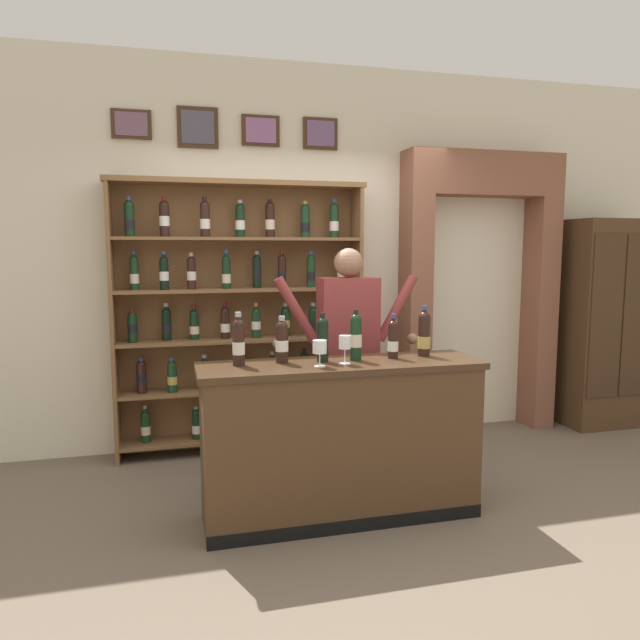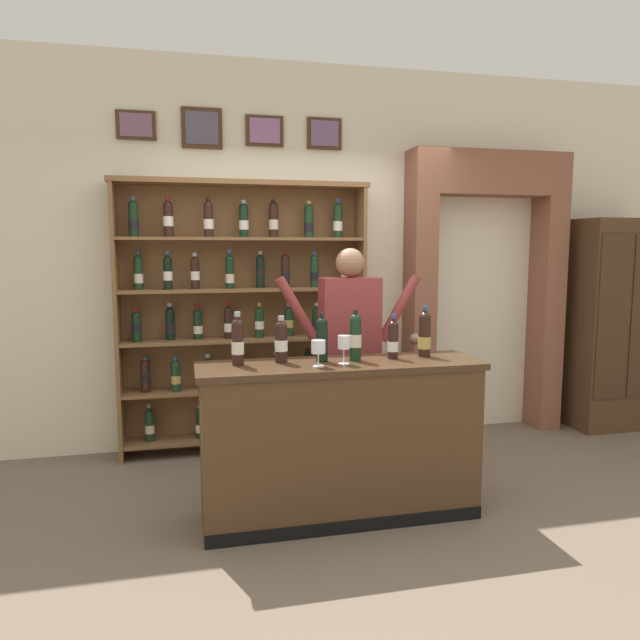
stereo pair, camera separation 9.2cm
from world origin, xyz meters
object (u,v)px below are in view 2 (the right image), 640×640
object	(u,v)px
tasting_bottle_grappa	(355,336)
tasting_counter	(340,440)
shopkeeper	(349,338)
wine_glass_right	(344,344)
tasting_bottle_super_tuscan	(322,339)
wine_glass_left	(318,348)
wine_shelf	(244,310)
tasting_bottle_riserva	(425,334)
tasting_bottle_bianco	(281,340)
tasting_bottle_prosecco	(238,341)
side_cabinet	(612,325)
tasting_bottle_chianti	(393,339)

from	to	relation	value
tasting_bottle_grappa	tasting_counter	bearing A→B (deg)	-158.85
tasting_counter	shopkeeper	bearing A→B (deg)	69.00
tasting_counter	wine_glass_right	bearing A→B (deg)	-82.30
tasting_bottle_super_tuscan	tasting_counter	bearing A→B (deg)	-28.81
wine_glass_right	wine_glass_left	xyz separation A→B (m)	(-0.17, -0.04, -0.01)
wine_shelf	wine_glass_right	xyz separation A→B (m)	(0.45, -1.46, -0.06)
wine_glass_right	tasting_counter	bearing A→B (deg)	97.70
wine_shelf	tasting_bottle_riserva	world-z (taller)	wine_shelf
tasting_counter	shopkeeper	size ratio (longest dim) A/B	1.04
tasting_bottle_bianco	wine_glass_left	bearing A→B (deg)	-43.45
tasting_bottle_prosecco	tasting_bottle_grappa	bearing A→B (deg)	-1.71
tasting_bottle_grappa	shopkeeper	bearing A→B (deg)	77.59
tasting_bottle_super_tuscan	shopkeeper	bearing A→B (deg)	58.62
tasting_bottle_prosecco	wine_glass_left	xyz separation A→B (m)	(0.45, -0.16, -0.03)
tasting_counter	tasting_bottle_riserva	size ratio (longest dim) A/B	5.34
tasting_counter	tasting_bottle_riserva	bearing A→B (deg)	7.55
tasting_bottle_riserva	wine_glass_right	size ratio (longest dim) A/B	1.88
tasting_bottle_prosecco	side_cabinet	bearing A→B (deg)	18.27
tasting_bottle_riserva	wine_glass_left	world-z (taller)	tasting_bottle_riserva
tasting_bottle_bianco	tasting_bottle_riserva	size ratio (longest dim) A/B	0.88
side_cabinet	tasting_bottle_super_tuscan	bearing A→B (deg)	-158.78
wine_glass_right	wine_glass_left	distance (m)	0.17
shopkeeper	tasting_bottle_grappa	distance (m)	0.58
tasting_bottle_chianti	wine_glass_right	distance (m)	0.37
wine_shelf	wine_glass_right	size ratio (longest dim) A/B	12.67
tasting_bottle_grappa	tasting_bottle_prosecco	bearing A→B (deg)	178.29
tasting_bottle_super_tuscan	tasting_bottle_grappa	size ratio (longest dim) A/B	0.95
wine_shelf	side_cabinet	world-z (taller)	wine_shelf
shopkeeper	tasting_bottle_riserva	distance (m)	0.63
tasting_bottle_prosecco	wine_glass_right	bearing A→B (deg)	-10.61
wine_glass_right	wine_glass_left	world-z (taller)	wine_glass_right
wine_shelf	shopkeeper	bearing A→B (deg)	-50.51
side_cabinet	wine_glass_left	distance (m)	3.37
side_cabinet	shopkeeper	world-z (taller)	side_cabinet
tasting_counter	tasting_bottle_bianco	size ratio (longest dim) A/B	6.09
tasting_bottle_prosecco	tasting_bottle_chianti	xyz separation A→B (m)	(0.97, -0.01, -0.02)
side_cabinet	tasting_bottle_prosecco	bearing A→B (deg)	-161.73
tasting_bottle_bianco	tasting_bottle_riserva	xyz separation A→B (m)	(0.93, -0.01, 0.01)
tasting_bottle_super_tuscan	wine_glass_right	xyz separation A→B (m)	(0.11, -0.11, -0.02)
tasting_bottle_prosecco	tasting_bottle_grappa	world-z (taller)	tasting_bottle_prosecco
tasting_bottle_prosecco	tasting_bottle_super_tuscan	bearing A→B (deg)	-0.81
tasting_bottle_bianco	tasting_bottle_grappa	distance (m)	0.46
tasting_bottle_grappa	wine_glass_left	xyz separation A→B (m)	(-0.27, -0.14, -0.04)
side_cabinet	shopkeeper	bearing A→B (deg)	-166.76
tasting_bottle_super_tuscan	wine_glass_right	bearing A→B (deg)	-45.10
wine_shelf	wine_glass_left	xyz separation A→B (m)	(0.28, -1.50, -0.08)
side_cabinet	tasting_bottle_chianti	xyz separation A→B (m)	(-2.58, -1.18, 0.13)
tasting_counter	wine_glass_right	world-z (taller)	wine_glass_right
wine_glass_right	tasting_bottle_super_tuscan	bearing A→B (deg)	134.90
wine_glass_right	wine_glass_left	size ratio (longest dim) A/B	1.10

